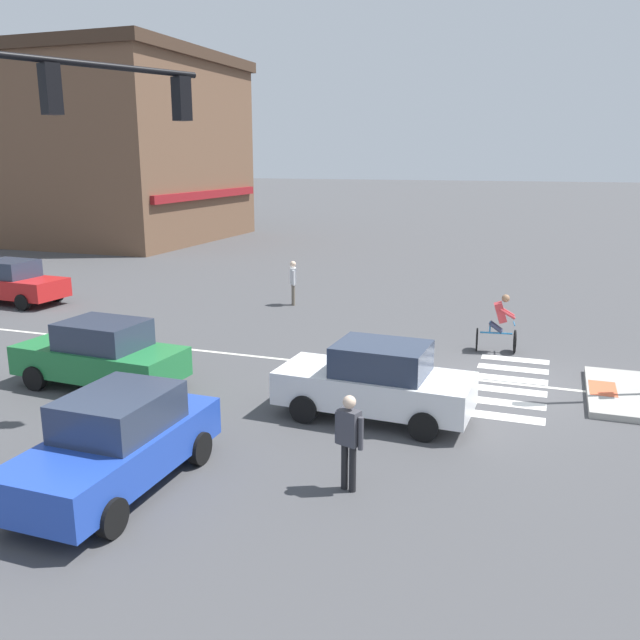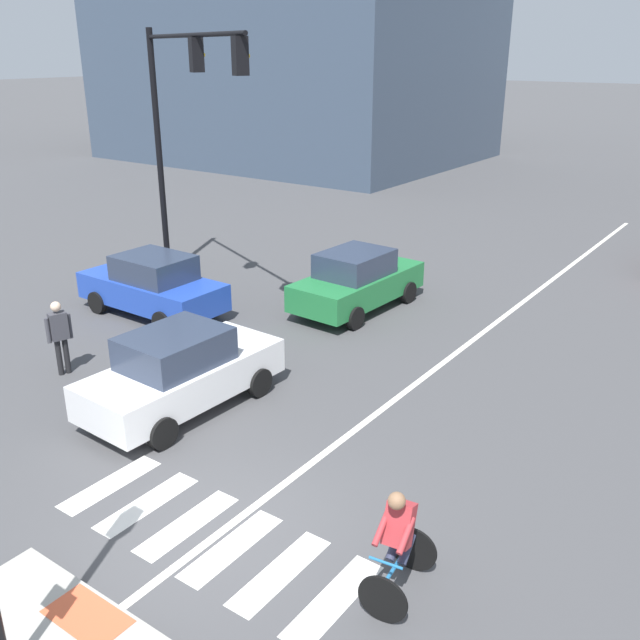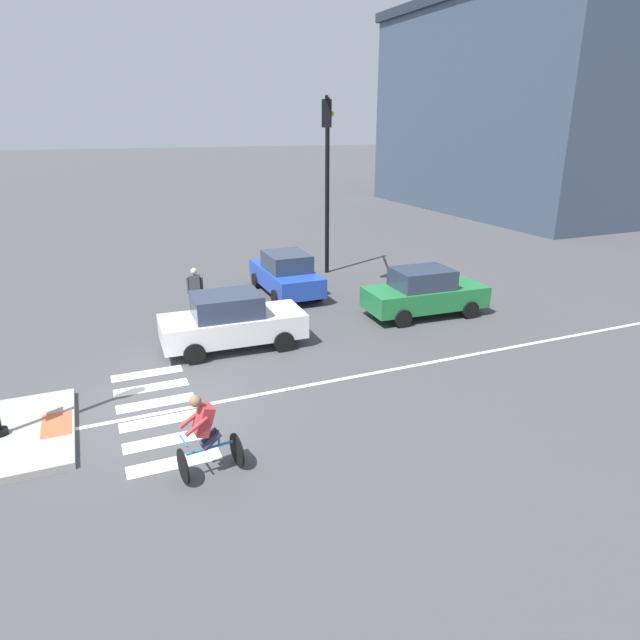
{
  "view_description": "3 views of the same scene",
  "coord_description": "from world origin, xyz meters",
  "px_view_note": "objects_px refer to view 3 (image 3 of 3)",
  "views": [
    {
      "loc": [
        -16.16,
        -0.94,
        5.41
      ],
      "look_at": [
        0.44,
        4.94,
        1.12
      ],
      "focal_mm": 37.47,
      "sensor_mm": 36.0,
      "label": 1
    },
    {
      "loc": [
        6.21,
        -6.02,
        6.65
      ],
      "look_at": [
        -0.97,
        4.01,
        1.85
      ],
      "focal_mm": 39.33,
      "sensor_mm": 36.0,
      "label": 2
    },
    {
      "loc": [
        11.8,
        -1.14,
        6.21
      ],
      "look_at": [
        -0.78,
        4.2,
        1.37
      ],
      "focal_mm": 31.19,
      "sensor_mm": 36.0,
      "label": 3
    }
  ],
  "objects_px": {
    "traffic_light_mast": "(327,156)",
    "pedestrian_at_curb_left": "(195,288)",
    "cyclist": "(205,434)",
    "car_blue_cross_left": "(286,274)",
    "car_white_westbound_near": "(231,321)",
    "car_green_westbound_far": "(424,292)"
  },
  "relations": [
    {
      "from": "traffic_light_mast",
      "to": "pedestrian_at_curb_left",
      "type": "bearing_deg",
      "value": -71.92
    },
    {
      "from": "cyclist",
      "to": "car_blue_cross_left",
      "type": "bearing_deg",
      "value": 153.12
    },
    {
      "from": "car_white_westbound_near",
      "to": "cyclist",
      "type": "xyz_separation_m",
      "value": [
        5.97,
        -2.02,
        0.06
      ]
    },
    {
      "from": "traffic_light_mast",
      "to": "car_green_westbound_far",
      "type": "height_order",
      "value": "traffic_light_mast"
    },
    {
      "from": "car_white_westbound_near",
      "to": "traffic_light_mast",
      "type": "bearing_deg",
      "value": 134.23
    },
    {
      "from": "car_blue_cross_left",
      "to": "cyclist",
      "type": "relative_size",
      "value": 2.45
    },
    {
      "from": "cyclist",
      "to": "traffic_light_mast",
      "type": "bearing_deg",
      "value": 146.74
    },
    {
      "from": "car_green_westbound_far",
      "to": "car_white_westbound_near",
      "type": "relative_size",
      "value": 1.0
    },
    {
      "from": "car_green_westbound_far",
      "to": "cyclist",
      "type": "distance_m",
      "value": 10.78
    },
    {
      "from": "car_blue_cross_left",
      "to": "cyclist",
      "type": "height_order",
      "value": "cyclist"
    },
    {
      "from": "cyclist",
      "to": "pedestrian_at_curb_left",
      "type": "distance_m",
      "value": 9.38
    },
    {
      "from": "cyclist",
      "to": "pedestrian_at_curb_left",
      "type": "relative_size",
      "value": 1.01
    },
    {
      "from": "traffic_light_mast",
      "to": "pedestrian_at_curb_left",
      "type": "relative_size",
      "value": 4.31
    },
    {
      "from": "car_blue_cross_left",
      "to": "car_white_westbound_near",
      "type": "relative_size",
      "value": 0.99
    },
    {
      "from": "traffic_light_mast",
      "to": "car_white_westbound_near",
      "type": "relative_size",
      "value": 1.73
    },
    {
      "from": "car_green_westbound_far",
      "to": "cyclist",
      "type": "xyz_separation_m",
      "value": [
        6.26,
        -8.77,
        0.06
      ]
    },
    {
      "from": "car_white_westbound_near",
      "to": "cyclist",
      "type": "relative_size",
      "value": 2.48
    },
    {
      "from": "traffic_light_mast",
      "to": "car_green_westbound_far",
      "type": "relative_size",
      "value": 1.72
    },
    {
      "from": "car_white_westbound_near",
      "to": "pedestrian_at_curb_left",
      "type": "height_order",
      "value": "pedestrian_at_curb_left"
    },
    {
      "from": "car_blue_cross_left",
      "to": "car_green_westbound_far",
      "type": "bearing_deg",
      "value": 39.92
    },
    {
      "from": "traffic_light_mast",
      "to": "cyclist",
      "type": "bearing_deg",
      "value": -33.26
    },
    {
      "from": "car_green_westbound_far",
      "to": "pedestrian_at_curb_left",
      "type": "xyz_separation_m",
      "value": [
        -2.98,
        -7.15,
        0.17
      ]
    }
  ]
}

